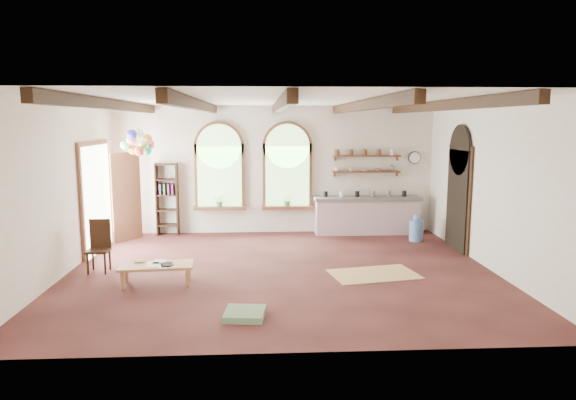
{
  "coord_description": "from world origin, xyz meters",
  "views": [
    {
      "loc": [
        -0.38,
        -9.42,
        2.81
      ],
      "look_at": [
        0.16,
        0.6,
        1.27
      ],
      "focal_mm": 32.0,
      "sensor_mm": 36.0,
      "label": 1
    }
  ],
  "objects": [
    {
      "name": "floor",
      "position": [
        0.0,
        0.0,
        0.0
      ],
      "size": [
        8.0,
        8.0,
        0.0
      ],
      "primitive_type": "plane",
      "color": "#5E2926",
      "rests_on": "ground"
    },
    {
      "name": "potted_plant_right",
      "position": [
        0.3,
        3.32,
        0.85
      ],
      "size": [
        0.27,
        0.23,
        0.3
      ],
      "primitive_type": "imported",
      "color": "#598C4C",
      "rests_on": "window_right"
    },
    {
      "name": "shelf_cup_a",
      "position": [
        1.55,
        3.38,
        1.62
      ],
      "size": [
        0.12,
        0.1,
        0.1
      ],
      "primitive_type": "imported",
      "color": "white",
      "rests_on": "wall_shelf_lower"
    },
    {
      "name": "kitchen_counter",
      "position": [
        2.3,
        3.2,
        0.48
      ],
      "size": [
        2.68,
        0.62,
        0.94
      ],
      "color": "beige",
      "rests_on": "floor"
    },
    {
      "name": "water_jug_a",
      "position": [
        3.1,
        3.2,
        0.27
      ],
      "size": [
        0.33,
        0.33,
        0.63
      ],
      "color": "#5C8AC6",
      "rests_on": "floor"
    },
    {
      "name": "shelf_bowl_a",
      "position": [
        2.25,
        3.38,
        1.6
      ],
      "size": [
        0.22,
        0.22,
        0.05
      ],
      "primitive_type": "imported",
      "color": "beige",
      "rests_on": "wall_shelf_lower"
    },
    {
      "name": "coffee_table",
      "position": [
        -2.2,
        -0.69,
        0.32
      ],
      "size": [
        1.3,
        0.67,
        0.36
      ],
      "color": "tan",
      "rests_on": "floor"
    },
    {
      "name": "right_doorway",
      "position": [
        3.95,
        1.5,
        1.1
      ],
      "size": [
        0.1,
        1.3,
        2.4
      ],
      "primitive_type": "cube",
      "color": "black",
      "rests_on": "floor"
    },
    {
      "name": "shelf_cup_b",
      "position": [
        1.9,
        3.38,
        1.62
      ],
      "size": [
        0.1,
        0.1,
        0.09
      ],
      "primitive_type": "imported",
      "color": "beige",
      "rests_on": "wall_shelf_lower"
    },
    {
      "name": "ceiling_beams",
      "position": [
        0.0,
        0.0,
        3.1
      ],
      "size": [
        6.2,
        6.8,
        0.18
      ],
      "primitive_type": null,
      "color": "#351B11",
      "rests_on": "ceiling"
    },
    {
      "name": "water_jug_b",
      "position": [
        3.3,
        2.3,
        0.28
      ],
      "size": [
        0.33,
        0.33,
        0.64
      ],
      "color": "#5C8AC6",
      "rests_on": "floor"
    },
    {
      "name": "shelf_bowl_b",
      "position": [
        2.6,
        3.38,
        1.6
      ],
      "size": [
        0.2,
        0.2,
        0.06
      ],
      "primitive_type": "imported",
      "color": "#8C664C",
      "rests_on": "wall_shelf_lower"
    },
    {
      "name": "wall_clock",
      "position": [
        3.55,
        3.45,
        1.9
      ],
      "size": [
        0.32,
        0.04,
        0.32
      ],
      "primitive_type": "cylinder",
      "rotation": [
        1.57,
        0.0,
        0.0
      ],
      "color": "black",
      "rests_on": "wall_back"
    },
    {
      "name": "window_right",
      "position": [
        0.3,
        3.43,
        1.63
      ],
      "size": [
        1.3,
        0.28,
        2.2
      ],
      "color": "brown",
      "rests_on": "floor"
    },
    {
      "name": "tablet",
      "position": [
        -2.0,
        -0.72,
        0.36
      ],
      "size": [
        0.26,
        0.31,
        0.01
      ],
      "primitive_type": "cube",
      "rotation": [
        0.0,
        0.0,
        0.34
      ],
      "color": "black",
      "rests_on": "coffee_table"
    },
    {
      "name": "balloon_cluster",
      "position": [
        -3.1,
        2.3,
        2.33
      ],
      "size": [
        0.74,
        0.82,
        1.14
      ],
      "color": "white",
      "rests_on": "floor"
    },
    {
      "name": "shelf_vase",
      "position": [
        2.95,
        3.38,
        1.67
      ],
      "size": [
        0.18,
        0.18,
        0.19
      ],
      "primitive_type": "imported",
      "color": "slate",
      "rests_on": "wall_shelf_lower"
    },
    {
      "name": "side_chair",
      "position": [
        -3.43,
        0.15,
        0.28
      ],
      "size": [
        0.39,
        0.39,
        0.98
      ],
      "color": "#351B11",
      "rests_on": "floor"
    },
    {
      "name": "bookshelf",
      "position": [
        -2.7,
        3.32,
        0.9
      ],
      "size": [
        0.53,
        0.32,
        1.8
      ],
      "color": "#351B11",
      "rests_on": "floor"
    },
    {
      "name": "floor_cushion",
      "position": [
        -0.62,
        -2.3,
        0.05
      ],
      "size": [
        0.63,
        0.63,
        0.1
      ],
      "primitive_type": "cube",
      "rotation": [
        0.0,
        0.0,
        -0.11
      ],
      "color": "#678A5F",
      "rests_on": "floor"
    },
    {
      "name": "left_doorway",
      "position": [
        -3.95,
        1.8,
        1.15
      ],
      "size": [
        0.1,
        1.9,
        2.5
      ],
      "primitive_type": "cube",
      "color": "brown",
      "rests_on": "floor"
    },
    {
      "name": "wall_shelf_lower",
      "position": [
        2.3,
        3.38,
        1.55
      ],
      "size": [
        1.7,
        0.24,
        0.04
      ],
      "primitive_type": "cube",
      "color": "brown",
      "rests_on": "wall_back"
    },
    {
      "name": "potted_plant_left",
      "position": [
        -1.4,
        3.32,
        0.85
      ],
      "size": [
        0.27,
        0.23,
        0.3
      ],
      "primitive_type": "imported",
      "color": "#598C4C",
      "rests_on": "window_left"
    },
    {
      "name": "floor_mat",
      "position": [
        1.71,
        -0.34,
        0.01
      ],
      "size": [
        1.73,
        1.26,
        0.02
      ],
      "primitive_type": "cube",
      "rotation": [
        0.0,
        0.0,
        0.2
      ],
      "color": "tan",
      "rests_on": "floor"
    },
    {
      "name": "window_left",
      "position": [
        -1.4,
        3.43,
        1.63
      ],
      "size": [
        1.3,
        0.28,
        2.2
      ],
      "color": "brown",
      "rests_on": "floor"
    },
    {
      "name": "table_book",
      "position": [
        -2.61,
        -0.5,
        0.37
      ],
      "size": [
        0.18,
        0.24,
        0.02
      ],
      "primitive_type": "imported",
      "rotation": [
        0.0,
        0.0,
        0.09
      ],
      "color": "olive",
      "rests_on": "coffee_table"
    },
    {
      "name": "wall_shelf_upper",
      "position": [
        2.3,
        3.38,
        1.95
      ],
      "size": [
        1.7,
        0.24,
        0.04
      ],
      "primitive_type": "cube",
      "color": "brown",
      "rests_on": "wall_back"
    }
  ]
}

